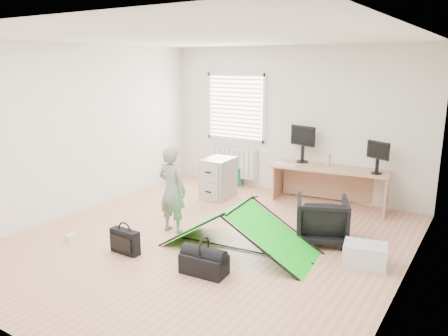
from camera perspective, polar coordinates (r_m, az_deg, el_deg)
The scene contains 18 objects.
ground at distance 6.14m, azimuth -2.03°, elevation -9.40°, with size 5.50×5.50×0.00m, color tan.
back_wall at distance 8.14m, azimuth 8.98°, elevation 6.02°, with size 5.00×0.02×2.70m, color silver.
window at distance 8.63m, azimuth 1.55°, elevation 7.94°, with size 1.20×0.06×1.20m, color silver.
radiator at distance 8.77m, azimuth 1.37°, elevation 0.74°, with size 1.00×0.12×0.60m, color silver.
desk at distance 7.70m, azimuth 13.55°, elevation -2.36°, with size 1.94×0.62×0.66m, color tan.
filing_cabinet at distance 7.91m, azimuth -0.74°, elevation -1.32°, with size 0.47×0.62×0.73m, color #A1A3A6.
monitor_left at distance 7.90m, azimuth 10.25°, elevation 2.46°, with size 0.50×0.11×0.48m, color black.
monitor_right at distance 7.38m, azimuth 19.41°, elevation 0.76°, with size 0.41×0.09×0.39m, color black.
keyboard at distance 7.66m, azimuth 8.11°, elevation 0.43°, with size 0.42×0.14×0.02m, color beige.
thermos at distance 7.67m, azimuth 13.54°, elevation 0.97°, with size 0.06×0.06×0.22m, color pink.
office_chair at distance 6.14m, azimuth 12.66°, elevation -6.60°, with size 0.67×0.69×0.62m, color black.
person at distance 6.28m, azimuth -6.79°, elevation -2.85°, with size 0.46×0.30×1.26m, color slate.
kite at distance 5.72m, azimuth 2.08°, elevation -7.83°, with size 1.98×0.87×0.62m, color #15DF1E, non-canonical shape.
storage_crate at distance 5.63m, azimuth 17.91°, elevation -10.74°, with size 0.50×0.35×0.28m, color silver.
tote_bag at distance 8.79m, azimuth 1.42°, elevation -1.07°, with size 0.29×0.13×0.35m, color #1D8A70.
laptop_bag at distance 5.83m, azimuth -12.78°, elevation -9.34°, with size 0.42×0.13×0.32m, color black.
white_box at distance 6.43m, azimuth -19.42°, elevation -8.63°, with size 0.10×0.10×0.10m, color silver.
duffel_bag at distance 5.20m, azimuth -2.63°, elevation -12.44°, with size 0.54×0.27×0.24m, color black.
Camera 1 is at (3.22, -4.65, 2.39)m, focal length 35.00 mm.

